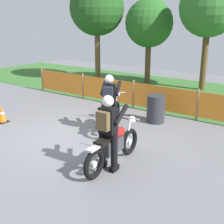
# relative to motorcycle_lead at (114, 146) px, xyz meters

# --- Properties ---
(ground) EXTENTS (24.00, 24.00, 0.02)m
(ground) POSITION_rel_motorcycle_lead_xyz_m (-2.05, 0.68, -0.49)
(ground) COLOR slate
(grass_verge) EXTENTS (24.00, 6.22, 0.01)m
(grass_verge) POSITION_rel_motorcycle_lead_xyz_m (-2.05, 7.27, -0.48)
(grass_verge) COLOR #386B2D
(grass_verge) RESTS_ON ground
(barrier_fence) EXTENTS (9.85, 0.08, 1.05)m
(barrier_fence) POSITION_rel_motorcycle_lead_xyz_m (-2.05, 4.16, 0.06)
(barrier_fence) COLOR olive
(barrier_fence) RESTS_ON ground
(tree_leftmost) EXTENTS (2.76, 2.76, 5.08)m
(tree_leftmost) POSITION_rel_motorcycle_lead_xyz_m (-6.37, 7.57, 3.19)
(tree_leftmost) COLOR brown
(tree_leftmost) RESTS_ON ground
(tree_near_left) EXTENTS (2.35, 2.35, 4.14)m
(tree_near_left) POSITION_rel_motorcycle_lead_xyz_m (-3.88, 8.51, 2.46)
(tree_near_left) COLOR brown
(tree_near_left) RESTS_ON ground
(tree_near_right) EXTENTS (2.57, 2.57, 4.95)m
(tree_near_right) POSITION_rel_motorcycle_lead_xyz_m (-1.00, 8.57, 3.15)
(tree_near_right) COLOR brown
(tree_near_right) RESTS_ON ground
(motorcycle_lead) EXTENTS (0.62, 2.10, 0.99)m
(motorcycle_lead) POSITION_rel_motorcycle_lead_xyz_m (0.00, 0.00, 0.00)
(motorcycle_lead) COLOR black
(motorcycle_lead) RESTS_ON ground
(motorcycle_trailing) EXTENTS (0.99, 2.01, 1.01)m
(motorcycle_trailing) POSITION_rel_motorcycle_lead_xyz_m (-1.44, 1.92, 0.01)
(motorcycle_trailing) COLOR black
(motorcycle_trailing) RESTS_ON ground
(rider_lead) EXTENTS (0.56, 0.68, 1.69)m
(rider_lead) POSITION_rel_motorcycle_lead_xyz_m (0.01, -0.23, 0.47)
(rider_lead) COLOR black
(rider_lead) RESTS_ON ground
(rider_trailing) EXTENTS (0.68, 0.78, 1.69)m
(rider_trailing) POSITION_rel_motorcycle_lead_xyz_m (-1.35, 1.71, 0.47)
(rider_trailing) COLOR black
(rider_trailing) RESTS_ON ground
(traffic_cone) EXTENTS (0.32, 0.32, 0.53)m
(traffic_cone) POSITION_rel_motorcycle_lead_xyz_m (-4.63, 0.35, -0.22)
(traffic_cone) COLOR black
(traffic_cone) RESTS_ON ground
(spare_drum) EXTENTS (0.58, 0.58, 0.88)m
(spare_drum) POSITION_rel_motorcycle_lead_xyz_m (-0.63, 3.23, -0.04)
(spare_drum) COLOR #2D2D33
(spare_drum) RESTS_ON ground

